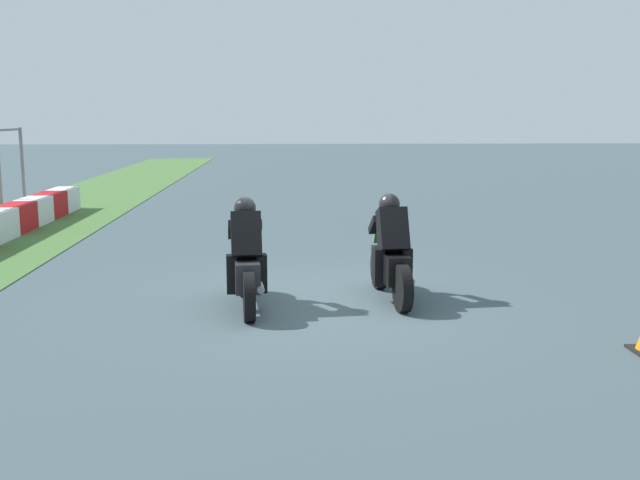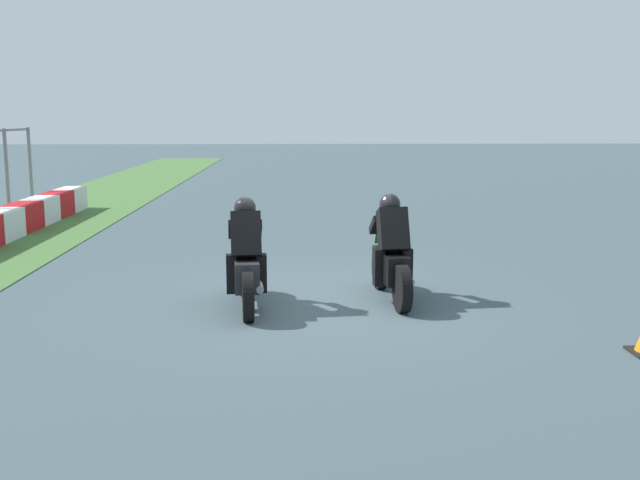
% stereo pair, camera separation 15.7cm
% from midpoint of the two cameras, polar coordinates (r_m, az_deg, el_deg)
% --- Properties ---
extents(ground_plane, '(120.00, 120.00, 0.00)m').
position_cam_midpoint_polar(ground_plane, '(10.48, -0.71, -4.81)').
color(ground_plane, '#3D4D53').
extents(rider_lane_a, '(2.04, 0.56, 1.51)m').
position_cam_midpoint_polar(rider_lane_a, '(10.56, 5.02, -1.28)').
color(rider_lane_a, black).
rests_on(rider_lane_a, ground_plane).
extents(rider_lane_b, '(2.04, 0.56, 1.51)m').
position_cam_midpoint_polar(rider_lane_b, '(10.12, -6.11, -1.77)').
color(rider_lane_b, black).
rests_on(rider_lane_b, ground_plane).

